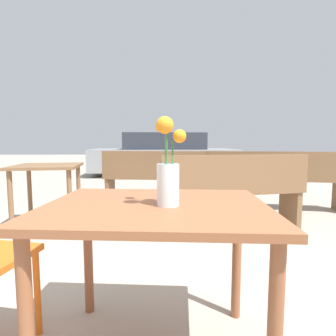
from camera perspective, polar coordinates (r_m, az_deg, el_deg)
table_front at (r=1.17m, az=-2.65°, el=-12.71°), size 1.01×0.79×0.71m
flower_vase at (r=1.09m, az=0.02°, el=-1.59°), size 0.13×0.13×0.37m
bench_near at (r=2.88m, az=14.15°, el=-4.86°), size 1.64×0.65×0.85m
bench_middle at (r=3.92m, az=-3.06°, el=-2.00°), size 1.55×0.53×0.85m
bench_far at (r=4.03m, az=21.74°, el=-1.88°), size 2.02×0.72×0.85m
table_back at (r=3.26m, az=-24.77°, el=-1.76°), size 0.78×0.75×0.72m
parked_car at (r=8.06m, az=-0.97°, el=2.92°), size 4.35×2.09×1.25m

